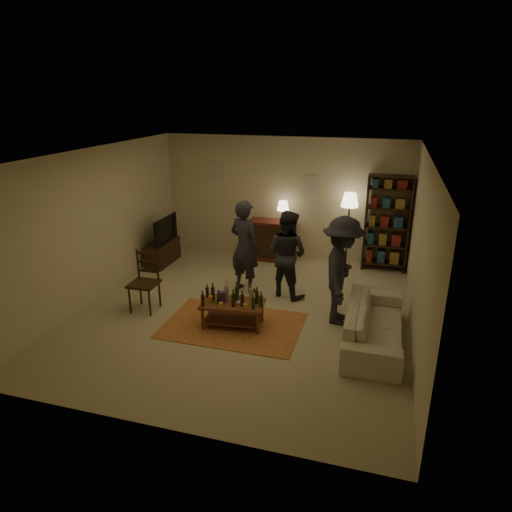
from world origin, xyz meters
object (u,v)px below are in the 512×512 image
at_px(coffee_table, 233,304).
at_px(sofa, 375,325).
at_px(person_right, 287,254).
at_px(bookshelf, 387,223).
at_px(dresser, 272,239).
at_px(floor_lamp, 350,205).
at_px(tv_stand, 162,246).
at_px(dining_chair, 145,279).
at_px(person_by_sofa, 342,271).
at_px(person_left, 245,247).

height_order(coffee_table, sofa, coffee_table).
bearing_deg(coffee_table, person_right, 68.31).
relative_size(bookshelf, person_right, 1.24).
height_order(dresser, floor_lamp, floor_lamp).
distance_m(tv_stand, sofa, 5.14).
distance_m(dining_chair, sofa, 3.88).
bearing_deg(person_by_sofa, bookshelf, -14.56).
distance_m(bookshelf, person_left, 3.13).
xyz_separation_m(person_left, person_by_sofa, (1.87, -0.76, 0.01)).
bearing_deg(dining_chair, sofa, -2.47).
xyz_separation_m(tv_stand, bookshelf, (4.69, 0.98, 0.65)).
height_order(tv_stand, sofa, tv_stand).
bearing_deg(floor_lamp, dresser, 177.82).
relative_size(tv_stand, person_left, 0.60).
bearing_deg(sofa, tv_stand, 64.66).
distance_m(coffee_table, person_left, 1.51).
distance_m(bookshelf, person_by_sofa, 2.71).
distance_m(floor_lamp, person_left, 2.50).
height_order(coffee_table, dining_chair, dining_chair).
height_order(person_left, person_right, person_left).
bearing_deg(bookshelf, person_by_sofa, -103.47).
bearing_deg(coffee_table, floor_lamp, 64.62).
distance_m(dining_chair, bookshelf, 5.01).
height_order(person_left, person_by_sofa, person_by_sofa).
height_order(sofa, person_left, person_left).
bearing_deg(sofa, dining_chair, 88.77).
bearing_deg(dresser, person_by_sofa, -54.85).
bearing_deg(person_right, floor_lamp, -95.59).
bearing_deg(person_by_sofa, person_left, 66.71).
distance_m(bookshelf, floor_lamp, 0.86).
bearing_deg(dining_chair, coffee_table, -7.43).
xyz_separation_m(bookshelf, floor_lamp, (-0.77, -0.13, 0.35)).
bearing_deg(person_left, dresser, -70.53).
relative_size(coffee_table, person_by_sofa, 0.59).
xyz_separation_m(dining_chair, person_left, (1.41, 1.23, 0.32)).
distance_m(person_left, person_right, 0.81).
bearing_deg(bookshelf, dining_chair, -141.64).
bearing_deg(person_by_sofa, dining_chair, 96.95).
relative_size(coffee_table, dining_chair, 1.00).
height_order(dresser, person_by_sofa, person_by_sofa).
height_order(tv_stand, person_right, person_right).
height_order(dining_chair, person_left, person_left).
bearing_deg(person_right, bookshelf, -109.87).
bearing_deg(person_left, dining_chair, 62.49).
xyz_separation_m(dining_chair, person_right, (2.21, 1.25, 0.25)).
bearing_deg(sofa, person_by_sofa, 46.94).
relative_size(bookshelf, floor_lamp, 1.23).
xyz_separation_m(tv_stand, dresser, (2.25, 0.91, 0.09)).
bearing_deg(tv_stand, person_right, -16.23).
height_order(sofa, person_by_sofa, person_by_sofa).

